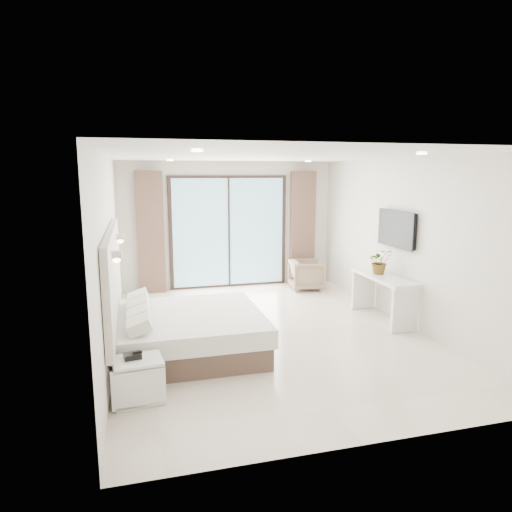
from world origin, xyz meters
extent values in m
plane|color=beige|center=(0.00, 0.00, 0.00)|extent=(6.20, 6.20, 0.00)
cube|color=silver|center=(0.00, 3.10, 1.35)|extent=(4.60, 0.02, 2.70)
cube|color=silver|center=(0.00, -3.10, 1.35)|extent=(4.60, 0.02, 2.70)
cube|color=silver|center=(-2.30, 0.00, 1.35)|extent=(0.02, 6.20, 2.70)
cube|color=silver|center=(2.30, 0.00, 1.35)|extent=(0.02, 6.20, 2.70)
cube|color=white|center=(0.00, 0.00, 2.70)|extent=(4.60, 6.20, 0.02)
cube|color=silver|center=(-2.25, -0.48, 1.15)|extent=(0.08, 3.00, 1.20)
cube|color=black|center=(2.25, 0.13, 1.55)|extent=(0.06, 1.00, 0.58)
cube|color=black|center=(2.21, 0.13, 1.55)|extent=(0.02, 1.04, 0.62)
cube|color=black|center=(0.00, 3.07, 1.20)|extent=(2.56, 0.04, 2.42)
cube|color=#8AC1DD|center=(0.00, 3.04, 1.20)|extent=(2.40, 0.01, 2.30)
cube|color=brown|center=(-1.65, 2.96, 1.25)|extent=(0.55, 0.14, 2.50)
cube|color=brown|center=(1.65, 2.96, 1.25)|extent=(0.55, 0.14, 2.50)
cylinder|color=white|center=(-1.30, -1.80, 2.68)|extent=(0.12, 0.12, 0.02)
cylinder|color=white|center=(1.30, -1.80, 2.68)|extent=(0.12, 0.12, 0.02)
cylinder|color=white|center=(-1.30, 1.80, 2.68)|extent=(0.12, 0.12, 0.02)
cylinder|color=white|center=(1.30, 1.80, 2.68)|extent=(0.12, 0.12, 0.02)
cube|color=brown|center=(-1.29, -0.48, 0.15)|extent=(1.92, 1.82, 0.31)
cube|color=silver|center=(-1.29, -0.48, 0.43)|extent=(1.99, 1.90, 0.25)
cube|color=white|center=(-1.95, -1.10, 0.63)|extent=(0.28, 0.38, 0.14)
cube|color=white|center=(-1.95, -0.69, 0.63)|extent=(0.28, 0.38, 0.14)
cube|color=white|center=(-1.95, -0.26, 0.63)|extent=(0.28, 0.38, 0.14)
cube|color=white|center=(-1.95, 0.15, 0.63)|extent=(0.28, 0.38, 0.14)
cube|color=white|center=(-1.98, -1.70, 0.45)|extent=(0.56, 0.48, 0.05)
cube|color=white|center=(-1.98, -1.70, 0.03)|extent=(0.56, 0.48, 0.05)
cube|color=white|center=(-1.98, -1.89, 0.24)|extent=(0.52, 0.10, 0.43)
cube|color=white|center=(-1.98, -1.52, 0.24)|extent=(0.52, 0.10, 0.43)
cube|color=black|center=(-2.03, -1.67, 0.51)|extent=(0.20, 0.17, 0.06)
cube|color=white|center=(2.04, 0.13, 0.74)|extent=(0.46, 1.48, 0.06)
cube|color=white|center=(2.04, -0.54, 0.35)|extent=(0.44, 0.06, 0.71)
cube|color=white|center=(2.04, 0.79, 0.35)|extent=(0.44, 0.06, 0.71)
imported|color=#33662D|center=(2.04, 0.27, 0.94)|extent=(0.47, 0.51, 0.33)
imported|color=#917D5F|center=(1.56, 2.40, 0.34)|extent=(0.70, 0.74, 0.69)
camera|label=1|loc=(-1.93, -6.52, 2.46)|focal=32.00mm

